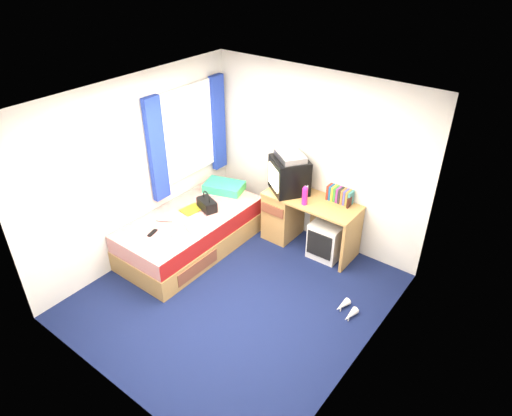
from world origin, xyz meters
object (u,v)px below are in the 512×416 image
Objects in this scene: water_bottle at (165,219)px; remote_control at (152,233)px; vcr at (290,156)px; white_heels at (346,310)px; desk at (294,214)px; aerosol_can at (306,191)px; magazine at (191,209)px; picture_frame at (349,202)px; bed at (191,232)px; towel at (198,225)px; pink_water_bottle at (305,196)px; storage_cube at (327,239)px; handbag at (207,204)px; pillow at (224,187)px; colour_swatch_fan at (168,232)px; crt_tv at (289,175)px.

remote_control is at bearing -74.47° from water_bottle.
white_heels is at bearing 2.89° from vcr.
desk is 4.20× the size of white_heels.
magazine is at bearing -143.03° from aerosol_can.
bed is at bearing -147.36° from picture_frame.
desk is at bearing 60.99° from towel.
white_heels is (2.38, 0.77, -0.51)m from remote_control.
aerosol_can is (0.28, -0.01, -0.43)m from vcr.
towel is at bearing -131.75° from pink_water_bottle.
storage_cube is 2.58× the size of water_bottle.
picture_frame reaches higher than towel.
vcr is 1.28× the size of handbag.
vcr is (-0.68, 0.05, 1.01)m from storage_cube.
desk is at bearing 13.64° from pillow.
towel is 1.41× the size of colour_swatch_fan.
storage_cube is at bearing 44.51° from colour_swatch_fan.
picture_frame is (1.81, 0.39, 0.22)m from pillow.
vcr is at bearing 174.15° from storage_cube.
remote_control is (-0.08, -0.59, 0.28)m from bed.
picture_frame is 2.34m from colour_swatch_fan.
magazine is 0.59m from colour_swatch_fan.
towel is (0.39, -0.95, -0.01)m from pillow.
desk is 2.00× the size of crt_tv.
water_bottle is 1.25× the size of remote_control.
vcr is (-0.11, 0.00, 0.86)m from desk.
bed is 3.08× the size of crt_tv.
pillow is at bearing -176.32° from pink_water_bottle.
storage_cube is 2.34× the size of colour_swatch_fan.
remote_control is (-1.63, -1.59, 0.29)m from storage_cube.
vcr reaches higher than water_bottle.
picture_frame is 1.90m from handbag.
white_heels is at bearing 18.02° from handbag.
vcr reaches higher than pink_water_bottle.
water_bottle is at bearing -93.39° from handbag.
towel reaches higher than water_bottle.
water_bottle is (-1.14, -1.35, 0.17)m from desk.
bed is at bearing -87.11° from handbag.
storage_cube is at bearing 30.05° from vcr.
pillow is at bearing -168.63° from aerosol_can.
pink_water_bottle is (-0.32, -0.12, 0.61)m from storage_cube.
remote_control reaches higher than colour_swatch_fan.
water_bottle is 0.65× the size of white_heels.
pillow is at bearing 165.51° from white_heels.
bed is 3.88× the size of storage_cube.
pillow reaches higher than towel.
aerosol_can is 1.89m from water_bottle.
storage_cube is 1.22m from vcr.
magazine is (-0.08, 0.12, 0.28)m from bed.
pink_water_bottle is at bearing -159.96° from storage_cube.
handbag is at bearing 41.63° from magazine.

